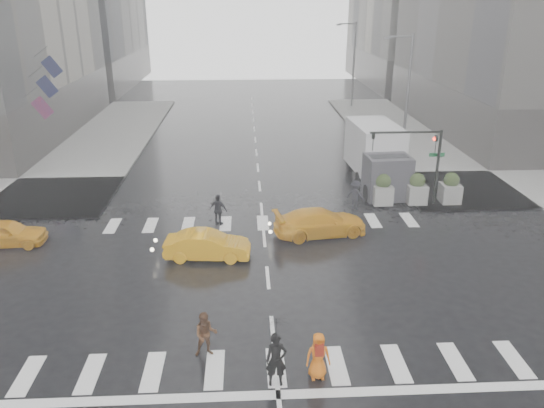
{
  "coord_description": "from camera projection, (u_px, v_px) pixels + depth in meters",
  "views": [
    {
      "loc": [
        -0.87,
        -20.22,
        11.3
      ],
      "look_at": [
        0.29,
        2.0,
        2.64
      ],
      "focal_mm": 35.0,
      "sensor_mm": 36.0,
      "label": 1
    }
  ],
  "objects": [
    {
      "name": "pedestrian_far_a",
      "position": [
        218.0,
        210.0,
        27.97
      ],
      "size": [
        1.17,
        0.98,
        1.72
      ],
      "primitive_type": "imported",
      "rotation": [
        0.0,
        0.0,
        2.71
      ],
      "color": "black",
      "rests_on": "ground"
    },
    {
      "name": "pedestrian_brown",
      "position": [
        206.0,
        334.0,
        17.7
      ],
      "size": [
        0.85,
        0.7,
        1.62
      ],
      "primitive_type": "imported",
      "rotation": [
        0.0,
        0.0,
        0.11
      ],
      "color": "#4A2D1A",
      "rests_on": "ground"
    },
    {
      "name": "planter_east",
      "position": [
        450.0,
        188.0,
        30.76
      ],
      "size": [
        1.1,
        1.1,
        1.8
      ],
      "color": "gray",
      "rests_on": "ground"
    },
    {
      "name": "pedestrian_black",
      "position": [
        276.0,
        342.0,
        16.05
      ],
      "size": [
        0.99,
        1.0,
        2.43
      ],
      "rotation": [
        0.0,
        0.0,
        0.03
      ],
      "color": "black",
      "rests_on": "ground"
    },
    {
      "name": "sidewalk_ne",
      "position": [
        514.0,
        157.0,
        40.16
      ],
      "size": [
        35.0,
        35.0,
        0.15
      ],
      "primitive_type": "cube",
      "color": "gray",
      "rests_on": "ground"
    },
    {
      "name": "pedestrian_far_b",
      "position": [
        356.0,
        195.0,
        30.08
      ],
      "size": [
        1.25,
        1.15,
        1.71
      ],
      "primitive_type": "imported",
      "rotation": [
        0.0,
        0.0,
        2.5
      ],
      "color": "black",
      "rests_on": "ground"
    },
    {
      "name": "planter_west",
      "position": [
        382.0,
        190.0,
        30.57
      ],
      "size": [
        1.1,
        1.1,
        1.8
      ],
      "color": "gray",
      "rests_on": "ground"
    },
    {
      "name": "taxi_rear",
      "position": [
        320.0,
        222.0,
        26.88
      ],
      "size": [
        4.44,
        2.62,
        1.37
      ],
      "primitive_type": "imported",
      "rotation": [
        0.0,
        0.0,
        1.75
      ],
      "color": "orange",
      "rests_on": "ground"
    },
    {
      "name": "flag_cluster",
      "position": [
        43.0,
        84.0,
        37.4
      ],
      "size": [
        2.87,
        3.06,
        4.69
      ],
      "color": "#59595B",
      "rests_on": "ground"
    },
    {
      "name": "street_lamp_near",
      "position": [
        406.0,
        92.0,
        38.44
      ],
      "size": [
        2.15,
        0.22,
        9.0
      ],
      "color": "#59595B",
      "rests_on": "ground"
    },
    {
      "name": "box_truck",
      "position": [
        377.0,
        155.0,
        33.58
      ],
      "size": [
        2.68,
        7.15,
        3.8
      ],
      "rotation": [
        0.0,
        0.0,
        0.06
      ],
      "color": "silver",
      "rests_on": "ground"
    },
    {
      "name": "road_markings",
      "position": [
        268.0,
        277.0,
        22.95
      ],
      "size": [
        18.0,
        48.0,
        0.01
      ],
      "primitive_type": null,
      "color": "silver",
      "rests_on": "ground"
    },
    {
      "name": "taxi_mid",
      "position": [
        207.0,
        245.0,
        24.45
      ],
      "size": [
        4.02,
        1.65,
        1.3
      ],
      "primitive_type": "imported",
      "rotation": [
        0.0,
        0.0,
        1.5
      ],
      "color": "orange",
      "rests_on": "ground"
    },
    {
      "name": "taxi_front",
      "position": [
        6.0,
        233.0,
        25.74
      ],
      "size": [
        3.78,
        1.6,
        1.28
      ],
      "primitive_type": "imported",
      "rotation": [
        0.0,
        0.0,
        1.59
      ],
      "color": "orange",
      "rests_on": "ground"
    },
    {
      "name": "street_lamp_far",
      "position": [
        353.0,
        61.0,
        57.05
      ],
      "size": [
        2.15,
        0.22,
        9.0
      ],
      "color": "#59595B",
      "rests_on": "ground"
    },
    {
      "name": "pedestrian_orange",
      "position": [
        318.0,
        356.0,
        16.65
      ],
      "size": [
        0.8,
        0.53,
        1.6
      ],
      "rotation": [
        0.0,
        0.0,
        0.03
      ],
      "color": "#D8620F",
      "rests_on": "ground"
    },
    {
      "name": "traffic_signal_pole",
      "position": [
        422.0,
        153.0,
        29.68
      ],
      "size": [
        4.45,
        0.42,
        4.5
      ],
      "color": "black",
      "rests_on": "ground"
    },
    {
      "name": "ground",
      "position": [
        268.0,
        277.0,
        22.95
      ],
      "size": [
        120.0,
        120.0,
        0.0
      ],
      "primitive_type": "plane",
      "color": "black",
      "rests_on": "ground"
    },
    {
      "name": "planter_mid",
      "position": [
        416.0,
        189.0,
        30.67
      ],
      "size": [
        1.1,
        1.1,
        1.8
      ],
      "color": "gray",
      "rests_on": "ground"
    }
  ]
}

